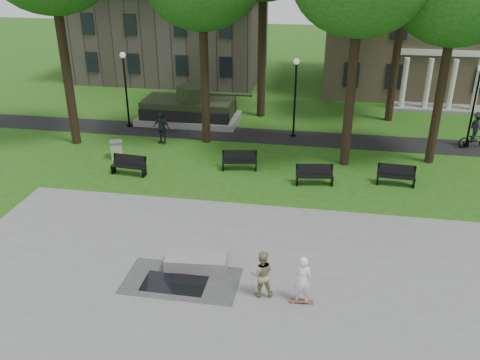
# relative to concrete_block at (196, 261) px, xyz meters

# --- Properties ---
(ground) EXTENTS (120.00, 120.00, 0.00)m
(ground) POSITION_rel_concrete_block_xyz_m (1.89, 2.14, -0.24)
(ground) COLOR #244B11
(ground) RESTS_ON ground
(plaza) EXTENTS (22.00, 16.00, 0.02)m
(plaza) POSITION_rel_concrete_block_xyz_m (1.89, -2.86, -0.23)
(plaza) COLOR gray
(plaza) RESTS_ON ground
(footpath) EXTENTS (44.00, 2.60, 0.01)m
(footpath) POSITION_rel_concrete_block_xyz_m (1.89, 14.14, -0.24)
(footpath) COLOR black
(footpath) RESTS_ON ground
(building_right) EXTENTS (17.00, 12.00, 8.60)m
(building_right) POSITION_rel_concrete_block_xyz_m (11.89, 28.14, 4.10)
(building_right) COLOR #9E8460
(building_right) RESTS_ON ground
(building_left) EXTENTS (15.00, 10.00, 7.20)m
(building_left) POSITION_rel_concrete_block_xyz_m (-9.11, 28.64, 3.35)
(building_left) COLOR #4C443D
(building_left) RESTS_ON ground
(lamp_left) EXTENTS (0.36, 0.36, 4.73)m
(lamp_left) POSITION_rel_concrete_block_xyz_m (-8.11, 14.44, 2.55)
(lamp_left) COLOR black
(lamp_left) RESTS_ON ground
(lamp_mid) EXTENTS (0.36, 0.36, 4.73)m
(lamp_mid) POSITION_rel_concrete_block_xyz_m (2.39, 14.44, 2.55)
(lamp_mid) COLOR black
(lamp_mid) RESTS_ON ground
(lamp_right) EXTENTS (0.36, 0.36, 4.73)m
(lamp_right) POSITION_rel_concrete_block_xyz_m (12.39, 14.44, 2.55)
(lamp_right) COLOR black
(lamp_right) RESTS_ON ground
(tank_monument) EXTENTS (7.45, 3.40, 2.40)m
(tank_monument) POSITION_rel_concrete_block_xyz_m (-4.56, 16.14, 0.61)
(tank_monument) COLOR gray
(tank_monument) RESTS_ON ground
(puddle) EXTENTS (2.20, 1.20, 0.00)m
(puddle) POSITION_rel_concrete_block_xyz_m (-0.51, -1.13, -0.22)
(puddle) COLOR black
(puddle) RESTS_ON plaza
(concrete_block) EXTENTS (2.27, 1.17, 0.45)m
(concrete_block) POSITION_rel_concrete_block_xyz_m (0.00, 0.00, 0.00)
(concrete_block) COLOR gray
(concrete_block) RESTS_ON plaza
(skateboard) EXTENTS (0.79, 0.26, 0.07)m
(skateboard) POSITION_rel_concrete_block_xyz_m (3.88, -1.41, -0.19)
(skateboard) COLOR brown
(skateboard) RESTS_ON plaza
(skateboarder) EXTENTS (0.67, 0.48, 1.72)m
(skateboarder) POSITION_rel_concrete_block_xyz_m (3.85, -1.35, 0.63)
(skateboarder) COLOR white
(skateboarder) RESTS_ON plaza
(friend_watching) EXTENTS (0.93, 0.79, 1.67)m
(friend_watching) POSITION_rel_concrete_block_xyz_m (2.53, -1.21, 0.61)
(friend_watching) COLOR #948E60
(friend_watching) RESTS_ON plaza
(pedestrian_walker) EXTENTS (1.18, 0.75, 1.87)m
(pedestrian_walker) POSITION_rel_concrete_block_xyz_m (-5.13, 11.99, 0.69)
(pedestrian_walker) COLOR #20252B
(pedestrian_walker) RESTS_ON ground
(cyclist) EXTENTS (2.03, 1.22, 2.13)m
(cyclist) POSITION_rel_concrete_block_xyz_m (12.76, 14.30, 0.63)
(cyclist) COLOR black
(cyclist) RESTS_ON ground
(park_bench_0) EXTENTS (1.83, 0.69, 1.00)m
(park_bench_0) POSITION_rel_concrete_block_xyz_m (-5.39, 7.41, 0.28)
(park_bench_0) COLOR black
(park_bench_0) RESTS_ON ground
(park_bench_1) EXTENTS (1.85, 0.81, 1.00)m
(park_bench_1) POSITION_rel_concrete_block_xyz_m (0.04, 8.96, 0.28)
(park_bench_1) COLOR black
(park_bench_1) RESTS_ON ground
(park_bench_2) EXTENTS (1.85, 0.80, 1.00)m
(park_bench_2) POSITION_rel_concrete_block_xyz_m (3.93, 7.81, 0.28)
(park_bench_2) COLOR black
(park_bench_2) RESTS_ON ground
(park_bench_3) EXTENTS (1.82, 0.62, 1.00)m
(park_bench_3) POSITION_rel_concrete_block_xyz_m (7.81, 8.42, 0.28)
(park_bench_3) COLOR black
(park_bench_3) RESTS_ON ground
(trash_bin) EXTENTS (0.86, 0.86, 0.96)m
(trash_bin) POSITION_rel_concrete_block_xyz_m (-6.84, 9.34, 0.24)
(trash_bin) COLOR #B8AF97
(trash_bin) RESTS_ON ground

